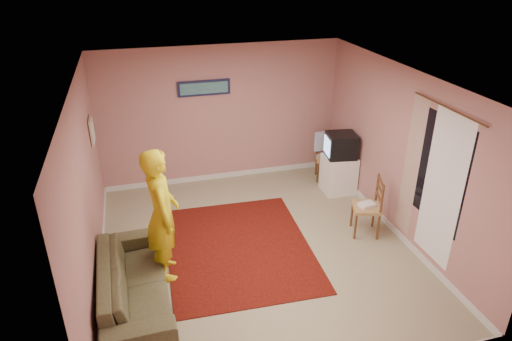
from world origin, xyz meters
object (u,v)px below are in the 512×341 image
object	(u,v)px
tv_cabinet	(338,174)
chair_b	(367,201)
chair_a	(327,153)
sofa	(134,283)
crt_tv	(341,145)
person	(162,215)

from	to	relation	value
tv_cabinet	chair_b	world-z (taller)	chair_b
chair_a	sofa	size ratio (longest dim) A/B	0.24
crt_tv	person	distance (m)	3.65
crt_tv	chair_a	distance (m)	0.65
chair_b	sofa	world-z (taller)	chair_b
chair_a	person	size ratio (longest dim) A/B	0.27
chair_b	sofa	xyz separation A→B (m)	(-3.57, -0.68, -0.28)
tv_cabinet	sofa	xyz separation A→B (m)	(-3.75, -2.08, -0.05)
tv_cabinet	chair_a	size ratio (longest dim) A/B	1.40
tv_cabinet	sofa	bearing A→B (deg)	-150.97
tv_cabinet	chair_b	bearing A→B (deg)	-97.37
sofa	person	bearing A→B (deg)	-43.62
tv_cabinet	chair_a	distance (m)	0.56
chair_b	tv_cabinet	bearing A→B (deg)	-169.81
crt_tv	sofa	size ratio (longest dim) A/B	0.27
person	chair_b	bearing A→B (deg)	-88.11
crt_tv	chair_b	xyz separation A→B (m)	(-0.18, -1.40, -0.34)
chair_a	sofa	distance (m)	4.56
chair_a	chair_b	distance (m)	1.94
sofa	person	xyz separation A→B (m)	(0.45, 0.50, 0.63)
tv_cabinet	chair_a	bearing A→B (deg)	91.77
tv_cabinet	chair_a	world-z (taller)	chair_a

